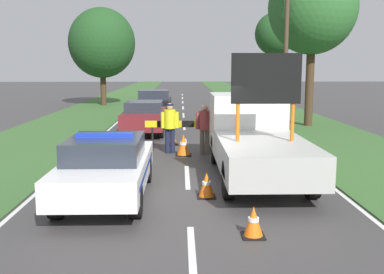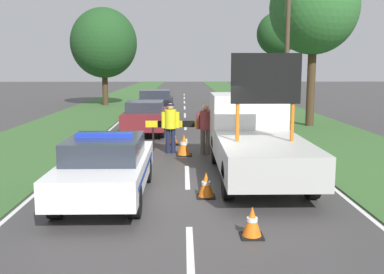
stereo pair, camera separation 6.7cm
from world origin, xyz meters
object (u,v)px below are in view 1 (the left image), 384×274
utility_pole (286,40)px  police_car (107,166)px  traffic_cone_near_police (207,185)px  police_officer (170,124)px  traffic_cone_behind_barrier (253,222)px  road_barrier (182,126)px  roadside_tree_mid_left (275,35)px  pedestrian_civilian (205,125)px  traffic_cone_centre_front (183,145)px  work_truck (254,136)px  roadside_tree_near_right (313,8)px  queued_car_wagon_maroon (145,117)px  queued_car_sedan_black (154,103)px  roadside_tree_near_left (102,43)px  traffic_cone_near_truck (173,138)px

utility_pole → police_car: bearing=-121.2°
traffic_cone_near_police → utility_pole: 12.00m
police_officer → traffic_cone_behind_barrier: size_ratio=3.13×
road_barrier → roadside_tree_mid_left: (7.37, 19.99, 4.56)m
pedestrian_civilian → traffic_cone_centre_front: (-0.72, -0.19, -0.64)m
work_truck → roadside_tree_mid_left: bearing=-105.2°
traffic_cone_centre_front → roadside_tree_near_right: size_ratio=0.09×
traffic_cone_behind_barrier → road_barrier: bearing=98.5°
utility_pole → pedestrian_civilian: bearing=-125.6°
queued_car_wagon_maroon → roadside_tree_mid_left: size_ratio=0.61×
queued_car_sedan_black → traffic_cone_near_police: bearing=97.4°
police_officer → road_barrier: bearing=-148.1°
police_officer → pedestrian_civilian: 1.21m
queued_car_sedan_black → traffic_cone_behind_barrier: bearing=98.5°
police_officer → queued_car_sedan_black: (-1.18, 11.12, -0.20)m
roadside_tree_mid_left → traffic_cone_centre_front: bearing=-109.3°
police_car → roadside_tree_near_left: 25.41m
utility_pole → roadside_tree_near_left: bearing=127.0°
roadside_tree_near_right → utility_pole: size_ratio=1.00×
work_truck → road_barrier: work_truck is taller
pedestrian_civilian → queued_car_sedan_black: pedestrian_civilian is taller
police_car → pedestrian_civilian: bearing=60.8°
road_barrier → roadside_tree_near_right: (6.35, 6.51, 4.86)m
road_barrier → roadside_tree_near_right: 10.31m
traffic_cone_centre_front → traffic_cone_near_truck: traffic_cone_centre_front is taller
traffic_cone_near_truck → queued_car_sedan_black: bearing=97.5°
work_truck → roadside_tree_mid_left: roadside_tree_mid_left is taller
roadside_tree_near_left → police_car: bearing=-80.3°
police_car → traffic_cone_centre_front: (1.75, 4.89, -0.38)m
traffic_cone_near_police → roadside_tree_near_left: size_ratio=0.08×
police_officer → roadside_tree_near_right: bearing=-150.9°
road_barrier → traffic_cone_centre_front: (0.05, -0.90, -0.51)m
police_car → traffic_cone_near_truck: police_car is taller
utility_pole → roadside_tree_near_right: bearing=46.4°
traffic_cone_near_truck → traffic_cone_behind_barrier: (1.57, -9.46, 0.01)m
police_car → police_officer: (1.29, 5.32, 0.29)m
work_truck → traffic_cone_near_truck: 5.38m
traffic_cone_near_police → queued_car_sedan_black: 16.59m
queued_car_wagon_maroon → traffic_cone_behind_barrier: bearing=103.0°
traffic_cone_behind_barrier → roadside_tree_near_left: (-7.17, 27.17, 4.43)m
roadside_tree_near_right → roadside_tree_mid_left: size_ratio=1.12×
roadside_tree_mid_left → utility_pole: utility_pole is taller
traffic_cone_near_truck → roadside_tree_near_left: (-5.60, 17.71, 4.44)m
queued_car_wagon_maroon → roadside_tree_near_right: (7.99, 2.31, 4.98)m
work_truck → police_officer: (-2.38, 3.09, -0.04)m
roadside_tree_mid_left → police_officer: bearing=-110.8°
traffic_cone_near_truck → traffic_cone_behind_barrier: 9.59m
police_car → traffic_cone_centre_front: size_ratio=6.33×
pedestrian_civilian → traffic_cone_near_police: pedestrian_civilian is taller
pedestrian_civilian → roadside_tree_near_right: roadside_tree_near_right is taller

